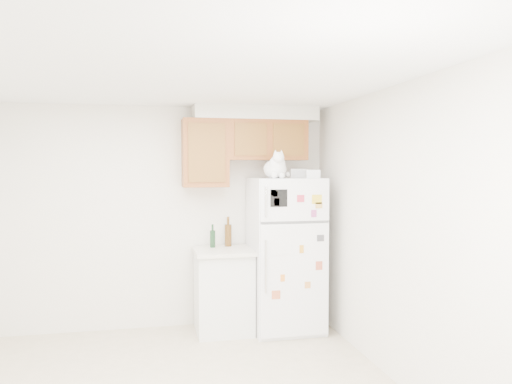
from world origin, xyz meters
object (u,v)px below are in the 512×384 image
object	(u,v)px
bottle_green	(213,236)
storage_box_front	(313,174)
cat	(276,168)
refrigerator	(286,254)
base_counter	(223,290)
storage_box_back	(298,173)
bottle_amber	(228,231)

from	to	relation	value
bottle_green	storage_box_front	bearing A→B (deg)	-18.11
cat	bottle_green	size ratio (longest dim) A/B	1.67
refrigerator	cat	xyz separation A→B (m)	(-0.15, -0.16, 0.96)
storage_box_front	base_counter	bearing A→B (deg)	-179.88
refrigerator	storage_box_back	xyz separation A→B (m)	(0.18, 0.14, 0.90)
refrigerator	base_counter	xyz separation A→B (m)	(-0.69, 0.07, -0.39)
cat	storage_box_back	distance (m)	0.45
cat	bottle_green	xyz separation A→B (m)	(-0.64, 0.37, -0.76)
base_counter	bottle_amber	xyz separation A→B (m)	(0.08, 0.19, 0.63)
bottle_green	bottle_amber	world-z (taller)	bottle_amber
base_counter	bottle_amber	bearing A→B (deg)	65.80
refrigerator	cat	bearing A→B (deg)	-134.02
base_counter	storage_box_back	bearing A→B (deg)	4.14
refrigerator	cat	distance (m)	0.99
bottle_green	bottle_amber	xyz separation A→B (m)	(0.19, 0.05, 0.04)
refrigerator	bottle_amber	xyz separation A→B (m)	(-0.61, 0.26, 0.24)
refrigerator	storage_box_back	world-z (taller)	storage_box_back
cat	bottle_amber	size ratio (longest dim) A/B	1.29
refrigerator	storage_box_back	distance (m)	0.93
base_counter	bottle_amber	distance (m)	0.66
storage_box_back	storage_box_front	bearing A→B (deg)	-66.98
storage_box_back	bottle_green	size ratio (longest dim) A/B	0.69
storage_box_front	bottle_amber	size ratio (longest dim) A/B	0.44
cat	bottle_amber	world-z (taller)	cat
bottle_amber	refrigerator	bearing A→B (deg)	-23.37
storage_box_front	bottle_amber	xyz separation A→B (m)	(-0.87, 0.40, -0.66)
cat	base_counter	bearing A→B (deg)	156.38
refrigerator	base_counter	world-z (taller)	refrigerator
refrigerator	storage_box_front	xyz separation A→B (m)	(0.27, -0.14, 0.89)
refrigerator	bottle_green	size ratio (longest dim) A/B	6.53
base_counter	bottle_green	xyz separation A→B (m)	(-0.10, 0.13, 0.59)
storage_box_back	storage_box_front	distance (m)	0.29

